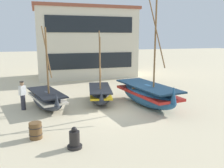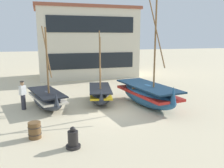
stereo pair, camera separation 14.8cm
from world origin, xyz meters
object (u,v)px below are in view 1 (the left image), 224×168
fishing_boat_centre_large (148,94)px  harbor_building_main (86,42)px  fishing_boat_near_left (47,99)px  wooden_barrel (36,131)px  fishing_boat_far_right (100,94)px  capstan_winch (75,140)px  fisherman_by_hull (23,96)px

fishing_boat_centre_large → harbor_building_main: 12.51m
fishing_boat_near_left → fishing_boat_centre_large: size_ratio=0.70×
fishing_boat_near_left → wooden_barrel: (-0.64, -4.32, -0.21)m
fishing_boat_far_right → capstan_winch: bearing=-113.4°
fishing_boat_near_left → capstan_winch: bearing=-82.2°
fishing_boat_near_left → wooden_barrel: bearing=-98.4°
fisherman_by_hull → harbor_building_main: size_ratio=0.16×
fisherman_by_hull → harbor_building_main: harbor_building_main is taller
fishing_boat_centre_large → wooden_barrel: (-6.60, -3.01, -0.36)m
wooden_barrel → harbor_building_main: 16.31m
fisherman_by_hull → wooden_barrel: (0.69, -4.38, -0.48)m
fishing_boat_far_right → harbor_building_main: bearing=83.2°
fishing_boat_near_left → fishing_boat_far_right: 3.34m
capstan_winch → fishing_boat_centre_large: bearing=40.0°
fisherman_by_hull → capstan_winch: size_ratio=1.97×
fishing_boat_far_right → capstan_winch: fishing_boat_far_right is taller
fishing_boat_near_left → fisherman_by_hull: (-1.33, 0.06, 0.28)m
fishing_boat_near_left → harbor_building_main: (4.58, 10.79, 3.04)m
fishing_boat_near_left → harbor_building_main: 12.11m
fishing_boat_centre_large → harbor_building_main: size_ratio=0.66×
fishing_boat_centre_large → capstan_winch: (-5.18, -4.35, -0.38)m
harbor_building_main → fisherman_by_hull: bearing=-118.9°
wooden_barrel → harbor_building_main: (5.22, 15.11, 3.24)m
fishing_boat_far_right → fisherman_by_hull: 4.67m
fishing_boat_near_left → fisherman_by_hull: size_ratio=2.84×
capstan_winch → wooden_barrel: size_ratio=1.22×
fisherman_by_hull → harbor_building_main: (5.91, 10.73, 2.76)m
fisherman_by_hull → fishing_boat_near_left: bearing=-2.6°
fishing_boat_centre_large → wooden_barrel: fishing_boat_centre_large is taller
wooden_barrel → fishing_boat_centre_large: bearing=24.5°
fishing_boat_far_right → harbor_building_main: (1.25, 10.54, 3.04)m
fishing_boat_near_left → harbor_building_main: harbor_building_main is taller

